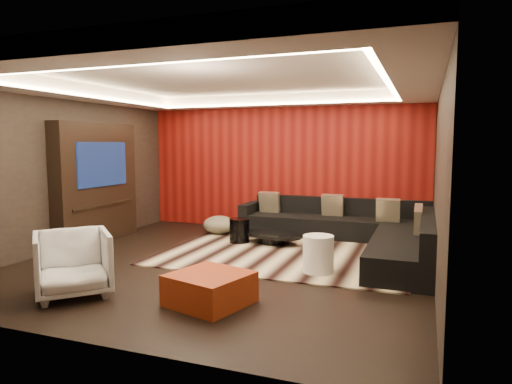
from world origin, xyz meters
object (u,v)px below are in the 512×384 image
at_px(armchair, 73,263).
at_px(sectional_sofa, 357,232).
at_px(coffee_table, 273,238).
at_px(white_side_table, 318,255).
at_px(orange_ottoman, 210,289).
at_px(drum_stool, 239,230).

relative_size(armchair, sectional_sofa, 0.24).
xyz_separation_m(coffee_table, white_side_table, (1.19, -1.55, 0.15)).
relative_size(orange_ottoman, sectional_sofa, 0.22).
relative_size(coffee_table, sectional_sofa, 0.32).
distance_m(armchair, sectional_sofa, 4.77).
distance_m(orange_ottoman, sectional_sofa, 3.72).
xyz_separation_m(drum_stool, white_side_table, (1.79, -1.43, 0.03)).
xyz_separation_m(drum_stool, sectional_sofa, (2.06, 0.46, 0.03)).
xyz_separation_m(white_side_table, armchair, (-2.55, -1.95, 0.12)).
relative_size(drum_stool, armchair, 0.51).
bearing_deg(drum_stool, white_side_table, -38.61).
bearing_deg(armchair, sectional_sofa, 7.61).
bearing_deg(white_side_table, armchair, -142.62).
xyz_separation_m(orange_ottoman, sectional_sofa, (1.15, 3.54, 0.08)).
bearing_deg(drum_stool, orange_ottoman, -73.49).
bearing_deg(white_side_table, sectional_sofa, 81.97).
relative_size(orange_ottoman, armchair, 0.93).
height_order(drum_stool, armchair, armchair).
relative_size(coffee_table, orange_ottoman, 1.45).
bearing_deg(sectional_sofa, white_side_table, -98.03).
height_order(white_side_table, armchair, armchair).
xyz_separation_m(drum_stool, orange_ottoman, (0.91, -3.08, -0.06)).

